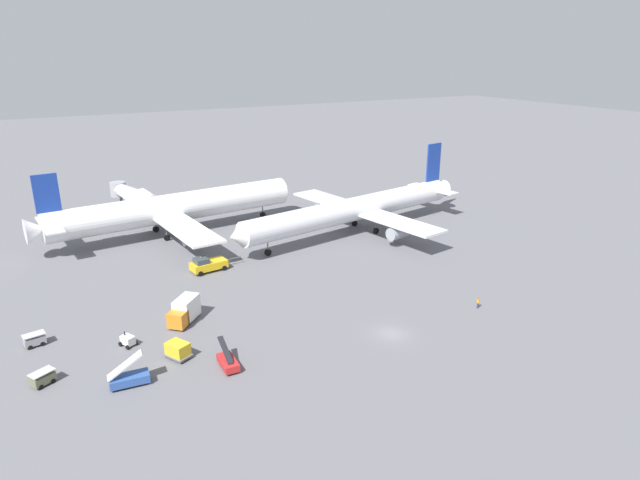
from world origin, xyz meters
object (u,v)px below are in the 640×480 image
object	(u,v)px
gse_gpu_cart_small	(128,340)
pushback_tug	(208,264)
gse_baggage_cart_trailing	(35,340)
gse_container_dolly_flat	(178,350)
gse_belt_loader_portside	(228,362)
ground_crew_marshaller_foreground	(478,303)
jet_bridge	(131,194)
gse_baggage_cart_near_cluster	(43,378)
airliner_at_gate_left	(174,208)
airliner_being_pushed	(355,209)
gse_catering_truck_tall	(184,311)
gse_stair_truck_yellow	(129,377)

from	to	relation	value
gse_gpu_cart_small	pushback_tug	bearing A→B (deg)	49.11
gse_baggage_cart_trailing	gse_container_dolly_flat	size ratio (longest dim) A/B	0.77
gse_belt_loader_portside	gse_container_dolly_flat	bearing A→B (deg)	132.62
gse_container_dolly_flat	ground_crew_marshaller_foreground	distance (m)	44.53
pushback_tug	jet_bridge	bearing A→B (deg)	95.04
gse_belt_loader_portside	gse_baggage_cart_near_cluster	bearing A→B (deg)	161.05
gse_baggage_cart_near_cluster	jet_bridge	size ratio (longest dim) A/B	0.17
airliner_at_gate_left	pushback_tug	xyz separation A→B (m)	(-0.55, -23.64, -4.34)
gse_baggage_cart_trailing	gse_container_dolly_flat	world-z (taller)	gse_container_dolly_flat
jet_bridge	ground_crew_marshaller_foreground	bearing A→B (deg)	-66.10
gse_container_dolly_flat	gse_belt_loader_portside	world-z (taller)	gse_belt_loader_portside
gse_container_dolly_flat	jet_bridge	xyz separation A→B (m)	(8.40, 72.36, 3.11)
airliner_being_pushed	gse_container_dolly_flat	size ratio (longest dim) A/B	15.41
pushback_tug	gse_baggage_cart_trailing	size ratio (longest dim) A/B	3.23
gse_baggage_cart_near_cluster	gse_catering_truck_tall	distance (m)	20.48
gse_container_dolly_flat	gse_stair_truck_yellow	distance (m)	7.40
ground_crew_marshaller_foreground	jet_bridge	xyz separation A→B (m)	(-35.47, 80.04, 3.38)
pushback_tug	gse_baggage_cart_trailing	xyz separation A→B (m)	(-28.36, -14.23, -0.40)
gse_baggage_cart_trailing	gse_stair_truck_yellow	distance (m)	18.02
gse_belt_loader_portside	jet_bridge	xyz separation A→B (m)	(3.60, 77.57, 3.46)
gse_baggage_cart_near_cluster	airliner_at_gate_left	bearing A→B (deg)	59.46
airliner_at_gate_left	gse_belt_loader_portside	world-z (taller)	airliner_at_gate_left
gse_belt_loader_portside	jet_bridge	distance (m)	77.73
gse_catering_truck_tall	ground_crew_marshaller_foreground	distance (m)	43.80
gse_baggage_cart_near_cluster	jet_bridge	world-z (taller)	jet_bridge
airliner_at_gate_left	gse_baggage_cart_trailing	distance (m)	47.87
gse_container_dolly_flat	gse_stair_truck_yellow	size ratio (longest dim) A/B	0.81
gse_catering_truck_tall	gse_gpu_cart_small	distance (m)	9.10
ground_crew_marshaller_foreground	gse_baggage_cart_trailing	bearing A→B (deg)	161.57
gse_baggage_cart_trailing	gse_catering_truck_tall	distance (m)	19.65
gse_gpu_cart_small	gse_belt_loader_portside	world-z (taller)	gse_belt_loader_portside
airliner_being_pushed	gse_belt_loader_portside	distance (m)	56.48
gse_baggage_cart_near_cluster	gse_gpu_cart_small	bearing A→B (deg)	23.29
airliner_at_gate_left	gse_baggage_cart_near_cluster	distance (m)	56.33
airliner_being_pushed	gse_stair_truck_yellow	distance (m)	64.31
gse_baggage_cart_trailing	gse_catering_truck_tall	size ratio (longest dim) A/B	0.51
gse_stair_truck_yellow	gse_gpu_cart_small	xyz separation A→B (m)	(1.62, 9.50, -0.23)
pushback_tug	ground_crew_marshaller_foreground	xyz separation A→B (m)	(31.42, -34.15, -0.36)
gse_container_dolly_flat	jet_bridge	distance (m)	72.91
airliner_being_pushed	ground_crew_marshaller_foreground	distance (m)	40.33
airliner_being_pushed	gse_container_dolly_flat	distance (m)	57.00
airliner_at_gate_left	gse_stair_truck_yellow	xyz separation A→B (m)	(-19.65, -53.33, -4.58)
airliner_at_gate_left	gse_stair_truck_yellow	bearing A→B (deg)	-110.23
airliner_at_gate_left	gse_baggage_cart_near_cluster	world-z (taller)	airliner_at_gate_left
airliner_at_gate_left	ground_crew_marshaller_foreground	xyz separation A→B (m)	(30.87, -57.78, -4.70)
airliner_being_pushed	gse_belt_loader_portside	xyz separation A→B (m)	(-41.99, -37.53, -4.37)
airliner_being_pushed	gse_belt_loader_portside	size ratio (longest dim) A/B	11.98
pushback_tug	gse_belt_loader_portside	bearing A→B (deg)	-103.57
gse_container_dolly_flat	gse_catering_truck_tall	distance (m)	9.95
gse_baggage_cart_trailing	jet_bridge	world-z (taller)	jet_bridge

